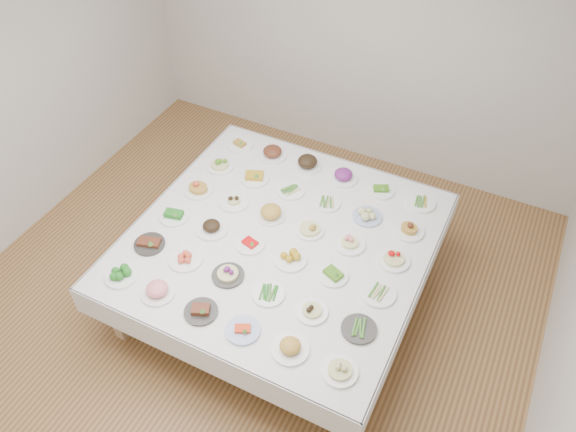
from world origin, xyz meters
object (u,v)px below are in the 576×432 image
at_px(display_table, 280,243).
at_px(dish_0, 120,273).
at_px(dish_18, 198,185).
at_px(dish_35, 421,202).

xyz_separation_m(display_table, dish_0, (-0.92, -0.93, 0.12)).
bearing_deg(dish_18, dish_0, -89.61).
bearing_deg(dish_0, dish_35, 45.21).
distance_m(display_table, dish_35, 1.32).
bearing_deg(dish_35, display_table, -134.90).
height_order(dish_18, dish_35, dish_18).
height_order(display_table, dish_0, dish_0).
bearing_deg(dish_35, dish_0, -134.79).
bearing_deg(dish_35, dish_18, -158.05).
bearing_deg(dish_0, dish_18, 90.39).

